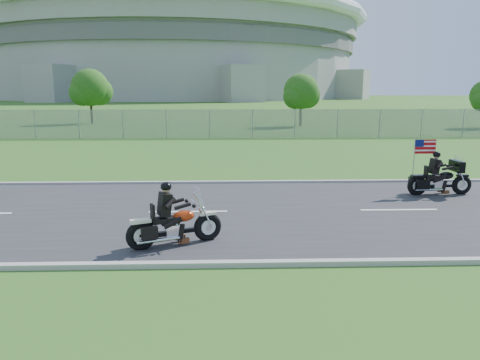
{
  "coord_description": "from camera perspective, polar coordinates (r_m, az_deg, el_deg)",
  "views": [
    {
      "loc": [
        -0.97,
        -12.75,
        3.46
      ],
      "look_at": [
        -0.54,
        0.0,
        0.94
      ],
      "focal_mm": 35.0,
      "sensor_mm": 36.0,
      "label": 1
    }
  ],
  "objects": [
    {
      "name": "motorcycle_lead",
      "position": [
        10.45,
        -8.1,
        -5.55
      ],
      "size": [
        2.08,
        1.1,
        1.48
      ],
      "rotation": [
        0.0,
        0.0,
        0.4
      ],
      "color": "black",
      "rests_on": "ground"
    },
    {
      "name": "curb_south",
      "position": [
        9.4,
        4.19,
        -10.13
      ],
      "size": [
        120.0,
        0.18,
        0.12
      ],
      "primitive_type": "cube",
      "color": "#9E9B93",
      "rests_on": "ground"
    },
    {
      "name": "ground",
      "position": [
        13.25,
        2.34,
        -3.97
      ],
      "size": [
        420.0,
        420.0,
        0.0
      ],
      "primitive_type": "plane",
      "color": "#224F18",
      "rests_on": "ground"
    },
    {
      "name": "stadium",
      "position": [
        184.14,
        -8.13,
        14.83
      ],
      "size": [
        140.4,
        140.4,
        29.2
      ],
      "color": "#A3A099",
      "rests_on": "ground"
    },
    {
      "name": "fence",
      "position": [
        33.09,
        -8.99,
        6.77
      ],
      "size": [
        60.0,
        0.03,
        2.0
      ],
      "primitive_type": "cube",
      "color": "gray",
      "rests_on": "ground"
    },
    {
      "name": "tree_fence_near",
      "position": [
        43.36,
        7.5,
        10.43
      ],
      "size": [
        3.52,
        3.28,
        4.75
      ],
      "color": "#382316",
      "rests_on": "ground"
    },
    {
      "name": "motorcycle_follow",
      "position": [
        16.52,
        23.16,
        -0.05
      ],
      "size": [
        2.17,
        0.72,
        1.81
      ],
      "rotation": [
        0.0,
        0.0,
        0.05
      ],
      "color": "black",
      "rests_on": "ground"
    },
    {
      "name": "curb_north",
      "position": [
        17.17,
        1.34,
        -0.28
      ],
      "size": [
        120.0,
        0.18,
        0.12
      ],
      "primitive_type": "cube",
      "color": "#9E9B93",
      "rests_on": "ground"
    },
    {
      "name": "tree_fence_mid",
      "position": [
        48.56,
        -17.74,
        10.46
      ],
      "size": [
        3.96,
        3.69,
        5.3
      ],
      "color": "#382316",
      "rests_on": "ground"
    },
    {
      "name": "road",
      "position": [
        13.24,
        2.34,
        -3.89
      ],
      "size": [
        120.0,
        8.0,
        0.04
      ],
      "primitive_type": "cube",
      "color": "#28282B",
      "rests_on": "ground"
    }
  ]
}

